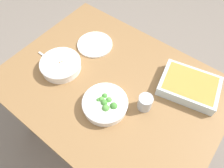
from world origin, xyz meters
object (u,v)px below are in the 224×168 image
at_px(stew_bowl, 61,65).
at_px(drink_cup, 145,103).
at_px(side_plate, 95,44).
at_px(broccoli_bowl, 105,104).
at_px(baking_dish, 189,86).
at_px(spoon_by_stew, 52,61).

xyz_separation_m(stew_bowl, drink_cup, (-0.51, -0.08, 0.01)).
distance_m(drink_cup, side_plate, 0.51).
height_order(broccoli_bowl, drink_cup, drink_cup).
height_order(stew_bowl, baking_dish, baking_dish).
relative_size(broccoli_bowl, drink_cup, 2.74).
xyz_separation_m(stew_bowl, broccoli_bowl, (-0.36, 0.04, -0.00)).
relative_size(broccoli_bowl, side_plate, 1.06).
relative_size(broccoli_bowl, baking_dish, 0.68).
bearing_deg(broccoli_bowl, spoon_by_stew, -5.04).
distance_m(stew_bowl, spoon_by_stew, 0.09).
bearing_deg(drink_cup, stew_bowl, 9.24).
height_order(baking_dish, spoon_by_stew, baking_dish).
height_order(stew_bowl, side_plate, stew_bowl).
height_order(stew_bowl, drink_cup, drink_cup).
height_order(broccoli_bowl, side_plate, broccoli_bowl).
distance_m(stew_bowl, broccoli_bowl, 0.36).
relative_size(drink_cup, spoon_by_stew, 0.49).
bearing_deg(spoon_by_stew, broccoli_bowl, 174.96).
bearing_deg(spoon_by_stew, stew_bowl, -179.92).
bearing_deg(side_plate, drink_cup, 160.05).
bearing_deg(drink_cup, spoon_by_stew, 7.98).
xyz_separation_m(broccoli_bowl, side_plate, (0.32, -0.30, -0.02)).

